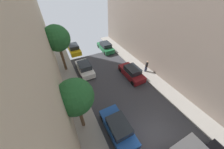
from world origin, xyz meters
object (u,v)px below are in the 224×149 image
street_tree_0 (75,97)px  street_tree_2 (57,39)px  parked_car_right_1 (132,72)px  potted_plant_2 (74,108)px  parked_car_left_3 (118,128)px  parked_car_right_2 (106,47)px  parked_car_left_5 (74,49)px  parked_car_left_4 (85,68)px  pedestrian (147,66)px

street_tree_0 → street_tree_2: size_ratio=0.84×
parked_car_right_1 → potted_plant_2: 8.59m
parked_car_left_3 → parked_car_right_2: bearing=69.3°
parked_car_left_3 → parked_car_left_5: 16.29m
parked_car_left_3 → parked_car_right_1: (5.40, 5.81, 0.00)m
parked_car_right_2 → street_tree_0: size_ratio=0.78×
parked_car_left_4 → street_tree_0: street_tree_0 is taller
parked_car_left_3 → parked_car_right_1: 7.93m
parked_car_right_1 → parked_car_right_2: bearing=90.0°
parked_car_left_4 → potted_plant_2: (-2.93, -5.96, -0.03)m
parked_car_left_3 → street_tree_2: bearing=101.6°
parked_car_right_2 → street_tree_2: bearing=-160.1°
parked_car_left_3 → street_tree_2: (-2.37, 11.49, 4.13)m
potted_plant_2 → parked_car_right_1: bearing=14.2°
parked_car_left_3 → potted_plant_2: parked_car_left_3 is taller
parked_car_left_3 → street_tree_0: 4.66m
pedestrian → street_tree_2: size_ratio=0.27×
pedestrian → street_tree_0: bearing=-160.0°
street_tree_0 → street_tree_2: street_tree_2 is taller
parked_car_left_5 → parked_car_right_2: size_ratio=1.00×
parked_car_left_3 → street_tree_0: bearing=142.5°
parked_car_right_1 → street_tree_2: 10.47m
parked_car_right_2 → parked_car_right_1: bearing=-90.0°
parked_car_left_5 → street_tree_2: size_ratio=0.66×
parked_car_left_4 → pedestrian: 8.77m
street_tree_0 → parked_car_left_3: bearing=-37.5°
parked_car_left_5 → pedestrian: bearing=-53.5°
parked_car_left_3 → potted_plant_2: (-2.93, 3.71, -0.03)m
pedestrian → street_tree_0: 11.44m
parked_car_left_3 → pedestrian: 9.70m
street_tree_0 → potted_plant_2: bearing=102.3°
parked_car_right_1 → potted_plant_2: size_ratio=4.46×
parked_car_left_3 → potted_plant_2: bearing=128.3°
pedestrian → parked_car_left_5: bearing=126.5°
parked_car_left_4 → potted_plant_2: 6.64m
pedestrian → parked_car_right_1: bearing=178.0°
parked_car_right_2 → parked_car_left_3: bearing=-110.7°
parked_car_left_4 → parked_car_right_1: (5.40, -3.86, 0.00)m
parked_car_left_3 → parked_car_left_5: bearing=90.0°
parked_car_left_4 → street_tree_2: street_tree_2 is taller
parked_car_left_3 → street_tree_2: size_ratio=0.66×
parked_car_left_4 → parked_car_left_5: bearing=90.0°
parked_car_left_5 → parked_car_right_2: bearing=-20.1°
parked_car_left_5 → street_tree_2: (-2.37, -4.80, 4.13)m
parked_car_left_5 → pedestrian: size_ratio=2.44×
parked_car_right_2 → potted_plant_2: (-8.33, -10.60, -0.03)m
parked_car_right_1 → street_tree_2: bearing=143.8°
parked_car_right_2 → pedestrian: size_ratio=2.44×
parked_car_left_5 → parked_car_right_1: (5.40, -10.48, 0.00)m
parked_car_left_5 → parked_car_right_2: same height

